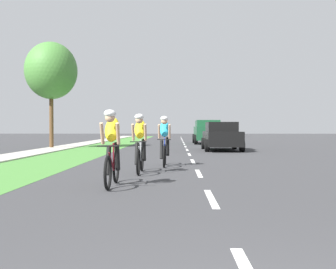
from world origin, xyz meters
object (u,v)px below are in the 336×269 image
Objects in this scene: sedan_black at (221,136)px; street_tree_near at (51,71)px; suv_dark_green at (207,131)px; cyclist_trailing at (140,143)px; cyclist_lead at (112,147)px; cyclist_distant at (165,141)px.

street_tree_near is at bearing 168.64° from sedan_black.
suv_dark_green reaches higher than sedan_black.
cyclist_trailing is 0.37× the size of suv_dark_green.
cyclist_lead is 0.27× the size of street_tree_near.
cyclist_trailing reaches higher than sedan_black.
cyclist_distant is at bearing 72.97° from cyclist_trailing.
cyclist_trailing and cyclist_distant have the same top height.
suv_dark_green is (3.72, 22.22, 0.14)m from cyclist_lead.
cyclist_trailing is 0.40× the size of sedan_black.
sedan_black is (3.77, 13.25, -0.04)m from cyclist_lead.
street_tree_near reaches higher than sedan_black.
cyclist_distant is at bearing -107.51° from sedan_black.
cyclist_lead is 1.00× the size of cyclist_distant.
street_tree_near is (-9.80, -6.99, 3.64)m from suv_dark_green.
cyclist_trailing is at bearing -107.43° from sedan_black.
cyclist_trailing is 20.11m from suv_dark_green.
cyclist_distant is 0.40× the size of sedan_black.
cyclist_distant is at bearing -57.12° from street_tree_near.
street_tree_near is at bearing -144.52° from suv_dark_green.
street_tree_near is at bearing 122.88° from cyclist_distant.
sedan_black is at bearing 72.57° from cyclist_trailing.
cyclist_lead is 0.40× the size of sedan_black.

